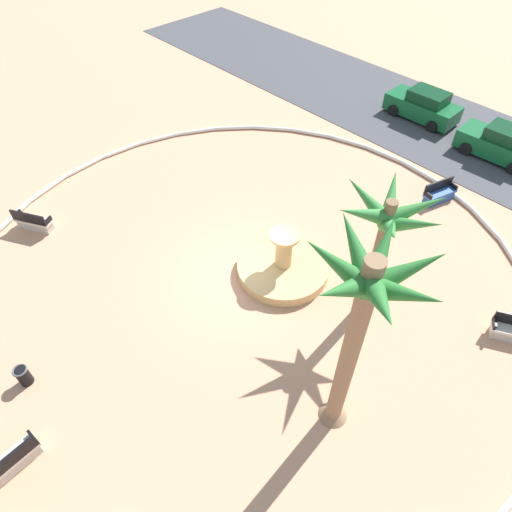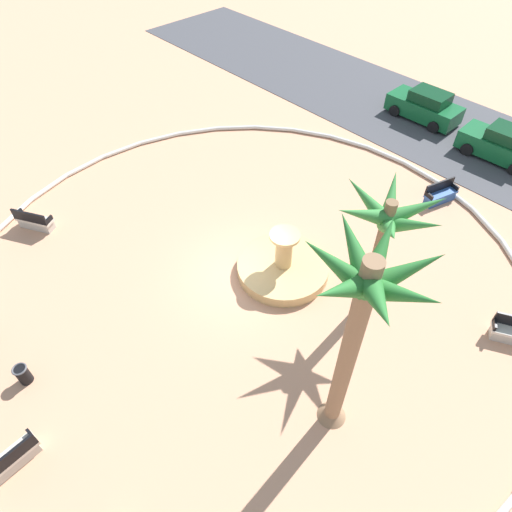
# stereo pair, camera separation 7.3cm
# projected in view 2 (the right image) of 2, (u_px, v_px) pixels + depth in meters

# --- Properties ---
(ground_plane) EXTENTS (80.00, 80.00, 0.00)m
(ground_plane) POSITION_uv_depth(u_px,v_px,m) (245.00, 275.00, 17.37)
(ground_plane) COLOR tan
(plaza_curb) EXTENTS (21.73, 21.73, 0.20)m
(plaza_curb) POSITION_uv_depth(u_px,v_px,m) (245.00, 273.00, 17.29)
(plaza_curb) COLOR silver
(plaza_curb) RESTS_ON ground
(street_asphalt) EXTENTS (48.00, 8.00, 0.03)m
(street_asphalt) POSITION_uv_depth(u_px,v_px,m) (451.00, 132.00, 24.56)
(street_asphalt) COLOR #424247
(street_asphalt) RESTS_ON ground
(fountain) EXTENTS (3.53, 3.53, 2.01)m
(fountain) POSITION_uv_depth(u_px,v_px,m) (283.00, 267.00, 17.25)
(fountain) COLOR tan
(fountain) RESTS_ON ground
(palm_tree_near_fountain) EXTENTS (3.14, 3.16, 7.07)m
(palm_tree_near_fountain) POSITION_uv_depth(u_px,v_px,m) (360.00, 312.00, 9.71)
(palm_tree_near_fountain) COLOR #8E6B4C
(palm_tree_near_fountain) RESTS_ON ground
(palm_tree_by_curb) EXTENTS (3.37, 3.21, 5.14)m
(palm_tree_by_curb) POSITION_uv_depth(u_px,v_px,m) (386.00, 227.00, 13.47)
(palm_tree_by_curb) COLOR brown
(palm_tree_by_curb) RESTS_ON ground
(bench_west) EXTENTS (0.93, 1.68, 1.00)m
(bench_west) POSITION_uv_depth(u_px,v_px,m) (440.00, 195.00, 20.20)
(bench_west) COLOR #335BA8
(bench_west) RESTS_ON ground
(bench_southeast) EXTENTS (0.64, 1.64, 1.00)m
(bench_southeast) POSITION_uv_depth(u_px,v_px,m) (10.00, 461.00, 12.23)
(bench_southeast) COLOR beige
(bench_southeast) RESTS_ON ground
(bench_southwest) EXTENTS (1.64, 1.23, 1.00)m
(bench_southwest) POSITION_uv_depth(u_px,v_px,m) (35.00, 222.00, 18.97)
(bench_southwest) COLOR beige
(bench_southwest) RESTS_ON ground
(trash_bin) EXTENTS (0.46, 0.46, 0.73)m
(trash_bin) POSITION_uv_depth(u_px,v_px,m) (23.00, 374.00, 13.99)
(trash_bin) COLOR black
(trash_bin) RESTS_ON ground
(parked_car_leftmost) EXTENTS (4.03, 1.97, 1.67)m
(parked_car_leftmost) POSITION_uv_depth(u_px,v_px,m) (425.00, 106.00, 24.98)
(parked_car_leftmost) COLOR #145B2D
(parked_car_leftmost) RESTS_ON ground
(parked_car_second) EXTENTS (4.07, 2.04, 1.67)m
(parked_car_second) POSITION_uv_depth(u_px,v_px,m) (502.00, 145.00, 22.27)
(parked_car_second) COLOR #145B2D
(parked_car_second) RESTS_ON ground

